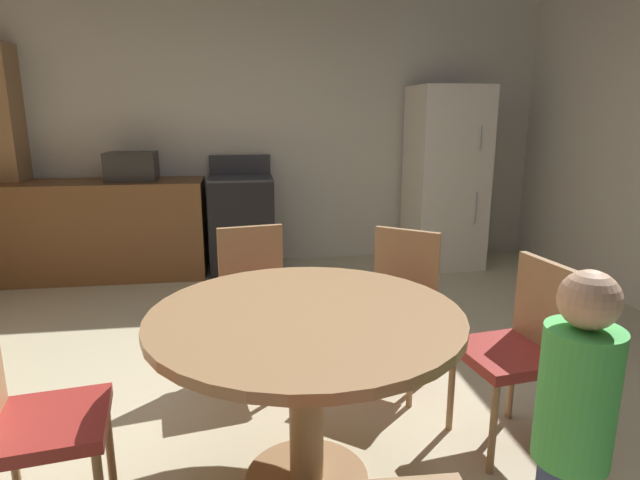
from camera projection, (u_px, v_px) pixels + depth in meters
The scene contains 12 objects.
ground_plane at pixel (301, 421), 2.64m from camera, with size 14.00×14.00×0.00m, color beige.
wall_back at pixel (265, 129), 5.28m from camera, with size 5.91×0.12×2.70m, color beige.
kitchen_counter at pixel (93, 230), 4.88m from camera, with size 2.04×0.60×0.90m, color brown.
oven_range at pixel (242, 224), 5.07m from camera, with size 0.60×0.60×1.10m.
refrigerator at pixel (445, 178), 5.21m from camera, with size 0.68×0.68×1.76m.
microwave at pixel (132, 166), 4.80m from camera, with size 0.44×0.32×0.26m, color #2D2B28.
dining_table at pixel (306, 349), 2.07m from camera, with size 1.23×1.23×0.76m.
chair_north at pixel (256, 293), 3.02m from camera, with size 0.46×0.46×0.87m.
chair_northeast at pixel (398, 298), 2.95m from camera, with size 0.56×0.56×0.87m.
chair_east at pixel (521, 342), 2.37m from camera, with size 0.45×0.45×0.87m.
chair_west at pixel (24, 414), 1.81m from camera, with size 0.46×0.46×0.87m.
person_child at pixel (572, 436), 1.56m from camera, with size 0.31×0.31×1.09m.
Camera 1 is at (-0.25, -2.34, 1.51)m, focal length 29.57 mm.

